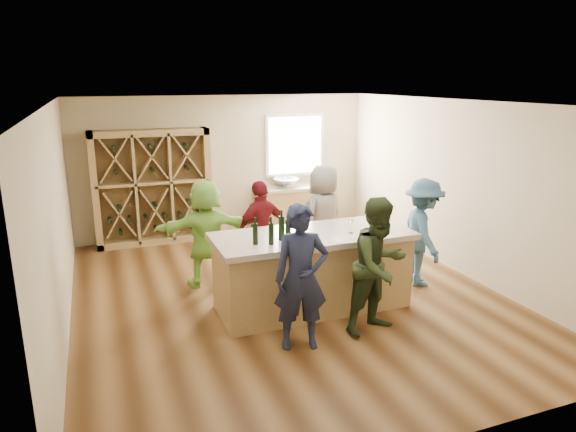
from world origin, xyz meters
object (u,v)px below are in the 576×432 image
object	(u,v)px
wine_rack	(153,187)
person_far_left	(206,233)
person_near_right	(379,266)
wine_bottle_c	(281,228)
sink	(286,183)
person_far_right	(324,217)
tasting_counter_base	(312,273)
wine_bottle_d	(288,230)
person_near_left	(301,278)
person_server	(423,232)
wine_bottle_a	(255,234)
person_far_mid	(262,230)
wine_bottle_b	(271,234)

from	to	relation	value
wine_rack	person_far_left	distance (m)	2.52
person_near_right	person_far_left	world-z (taller)	person_near_right
wine_rack	person_far_left	xyz separation A→B (m)	(0.50, -2.46, -0.26)
person_near_right	person_far_left	size ratio (longest dim) A/B	1.04
person_far_left	wine_bottle_c	bearing A→B (deg)	119.47
sink	person_far_right	xyz separation A→B (m)	(-0.22, -2.35, -0.13)
sink	tasting_counter_base	xyz separation A→B (m)	(-1.02, -3.72, -0.51)
sink	person_far_right	distance (m)	2.37
person_far_right	wine_bottle_d	bearing A→B (deg)	24.56
wine_rack	wine_bottle_c	size ratio (longest dim) A/B	6.82
wine_bottle_d	person_far_left	size ratio (longest dim) A/B	0.17
person_near_left	person_near_right	size ratio (longest dim) A/B	1.01
person_near_right	person_server	world-z (taller)	person_near_right
sink	wine_bottle_a	size ratio (longest dim) A/B	1.98
person_far_right	person_server	bearing A→B (deg)	105.84
person_server	person_near_left	bearing A→B (deg)	130.24
person_far_mid	person_far_left	distance (m)	0.87
wine_bottle_a	person_server	bearing A→B (deg)	7.17
wine_bottle_b	person_far_right	size ratio (longest dim) A/B	0.16
wine_bottle_a	person_far_left	xyz separation A→B (m)	(-0.32, 1.51, -0.38)
wine_bottle_c	person_far_mid	xyz separation A→B (m)	(0.18, 1.39, -0.44)
person_server	person_near_right	bearing A→B (deg)	143.52
wine_bottle_c	person_far_right	distance (m)	2.01
person_server	person_far_mid	xyz separation A→B (m)	(-2.24, 1.10, -0.04)
wine_rack	person_far_left	world-z (taller)	wine_rack
wine_bottle_a	person_near_right	world-z (taller)	person_near_right
wine_bottle_b	person_near_left	distance (m)	0.80
wine_bottle_a	wine_bottle_d	bearing A→B (deg)	-2.33
wine_bottle_a	person_far_mid	world-z (taller)	person_far_mid
wine_bottle_a	wine_bottle_b	distance (m)	0.20
person_near_left	person_near_right	xyz separation A→B (m)	(1.06, 0.03, -0.00)
person_far_mid	sink	bearing A→B (deg)	-137.44
tasting_counter_base	wine_bottle_a	size ratio (longest dim) A/B	9.49
sink	wine_bottle_c	bearing A→B (deg)	-111.48
person_near_left	person_far_mid	distance (m)	2.25
wine_bottle_c	person_server	xyz separation A→B (m)	(2.41, 0.30, -0.41)
wine_bottle_b	person_far_right	xyz separation A→B (m)	(1.48, 1.62, -0.34)
person_far_mid	person_far_left	bearing A→B (deg)	-23.26
wine_bottle_c	person_far_right	world-z (taller)	person_far_right
sink	wine_bottle_d	xyz separation A→B (m)	(-1.45, -3.92, 0.21)
wine_bottle_c	person_server	distance (m)	2.47
person_near_right	person_near_left	bearing A→B (deg)	167.02
wine_rack	person_near_right	distance (m)	5.21
sink	wine_bottle_c	world-z (taller)	wine_bottle_c
tasting_counter_base	person_far_right	world-z (taller)	person_far_right
sink	person_server	size ratio (longest dim) A/B	0.32
person_near_left	person_near_right	bearing A→B (deg)	14.62
wine_bottle_c	person_far_mid	size ratio (longest dim) A/B	0.20
tasting_counter_base	person_far_mid	size ratio (longest dim) A/B	1.63
wine_bottle_a	person_near_left	distance (m)	0.91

